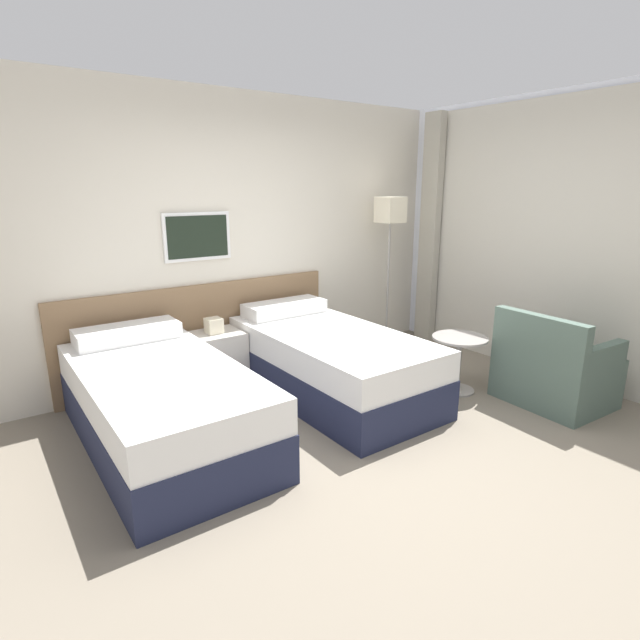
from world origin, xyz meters
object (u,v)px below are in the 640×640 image
at_px(side_table, 459,353).
at_px(bed_near_window, 330,362).
at_px(nightstand, 216,359).
at_px(floor_lamp, 390,220).
at_px(bed_near_door, 162,404).
at_px(armchair, 554,372).

bearing_deg(side_table, bed_near_window, 147.25).
bearing_deg(nightstand, side_table, -38.67).
bearing_deg(bed_near_window, side_table, -32.75).
distance_m(nightstand, floor_lamp, 2.44).
bearing_deg(bed_near_door, side_table, -14.18).
bearing_deg(nightstand, floor_lamp, -1.42).
distance_m(bed_near_door, nightstand, 1.09).
distance_m(bed_near_door, floor_lamp, 3.20).
relative_size(bed_near_door, bed_near_window, 1.00).
height_order(bed_near_door, floor_lamp, floor_lamp).
bearing_deg(floor_lamp, armchair, -87.26).
height_order(bed_near_door, side_table, bed_near_door).
relative_size(bed_near_window, armchair, 2.36).
bearing_deg(floor_lamp, bed_near_window, -152.22).
xyz_separation_m(side_table, armchair, (0.46, -0.65, -0.09)).
height_order(bed_near_door, bed_near_window, same).
bearing_deg(armchair, side_table, 38.44).
relative_size(bed_near_door, floor_lamp, 1.19).
relative_size(nightstand, side_table, 1.28).
height_order(bed_near_window, nightstand, bed_near_window).
height_order(nightstand, floor_lamp, floor_lamp).
xyz_separation_m(nightstand, side_table, (1.76, -1.41, 0.10)).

